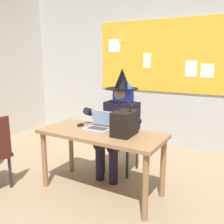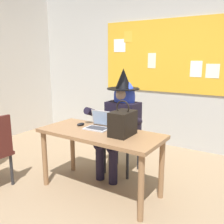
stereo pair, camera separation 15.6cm
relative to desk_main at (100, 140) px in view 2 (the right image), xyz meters
name	(u,v)px [view 2 (the right image)]	position (x,y,z in m)	size (l,w,h in m)	color
ground_plane	(100,196)	(0.07, -0.11, -0.62)	(24.00, 24.00, 0.00)	#937A5B
wall_back_bulletin	(169,63)	(0.07, 1.96, 0.81)	(5.64, 2.15, 2.84)	#B2B2AD
desk_main	(100,140)	(0.00, 0.00, 0.00)	(1.42, 0.64, 0.72)	#8E6642
chair_at_desk	(125,135)	(-0.05, 0.67, -0.12)	(0.43, 0.43, 0.89)	#2D3347
person_costumed	(120,117)	(-0.05, 0.55, 0.16)	(0.61, 0.68, 1.39)	black
laptop	(99,124)	(-0.09, 0.11, 0.14)	(0.29, 0.25, 0.20)	#B7B7BC
computer_mouse	(81,124)	(-0.35, 0.09, 0.12)	(0.06, 0.10, 0.03)	black
handbag	(123,123)	(0.28, 0.02, 0.23)	(0.20, 0.30, 0.38)	black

